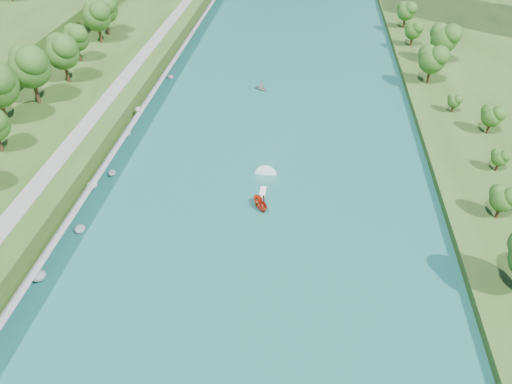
# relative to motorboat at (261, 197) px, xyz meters

# --- Properties ---
(ground) EXTENTS (260.00, 260.00, 0.00)m
(ground) POSITION_rel_motorboat_xyz_m (-0.43, -15.06, -0.70)
(ground) COLOR #2D5119
(ground) RESTS_ON ground
(river_water) EXTENTS (55.00, 240.00, 0.10)m
(river_water) POSITION_rel_motorboat_xyz_m (-0.43, 4.94, -0.65)
(river_water) COLOR #185D5A
(river_water) RESTS_ON ground
(ridge_west) EXTENTS (60.00, 120.00, 9.00)m
(ridge_west) POSITION_rel_motorboat_xyz_m (-82.93, 79.94, 3.80)
(ridge_west) COLOR #2D5119
(ridge_west) RESTS_ON ground
(riprap_bank) EXTENTS (4.03, 236.00, 4.05)m
(riprap_bank) POSITION_rel_motorboat_xyz_m (-26.27, 4.22, 1.09)
(riprap_bank) COLOR slate
(riprap_bank) RESTS_ON ground
(riverside_path) EXTENTS (3.00, 200.00, 0.10)m
(riverside_path) POSITION_rel_motorboat_xyz_m (-32.93, 4.94, 2.85)
(riverside_path) COLOR gray
(riverside_path) RESTS_ON berm_west
(trees_east) EXTENTS (17.65, 141.61, 10.99)m
(trees_east) POSITION_rel_motorboat_xyz_m (35.27, 19.10, 5.51)
(trees_east) COLOR #134715
(trees_east) RESTS_ON berm_east
(motorboat) EXTENTS (3.60, 18.77, 2.05)m
(motorboat) POSITION_rel_motorboat_xyz_m (0.00, 0.00, 0.00)
(motorboat) COLOR #B2250E
(motorboat) RESTS_ON river_water
(raft) EXTENTS (3.88, 3.70, 1.70)m
(raft) POSITION_rel_motorboat_xyz_m (-4.14, 40.10, -0.21)
(raft) COLOR gray
(raft) RESTS_ON river_water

